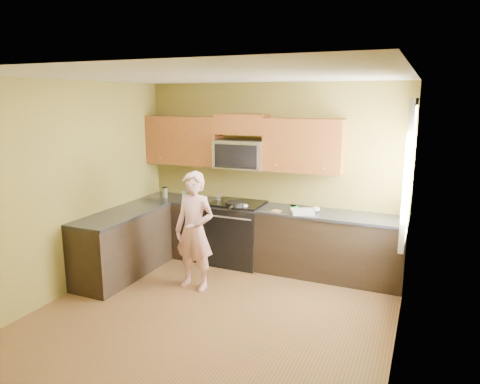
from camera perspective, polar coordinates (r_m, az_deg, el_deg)
The scene contains 26 objects.
floor at distance 5.33m, azimuth -3.69°, elevation -15.69°, with size 4.00×4.00×0.00m, color brown.
ceiling at distance 4.72m, azimuth -4.15°, elevation 14.71°, with size 4.00×4.00×0.00m, color white.
wall_back at distance 6.65m, azimuth 3.97°, elevation 2.29°, with size 4.00×4.00×0.00m, color olive.
wall_front at distance 3.28m, azimuth -20.25°, elevation -8.91°, with size 4.00×4.00×0.00m, color olive.
wall_left at distance 6.01m, azimuth -21.13°, elevation 0.43°, with size 4.00×4.00×0.00m, color olive.
wall_right at distance 4.34m, azimuth 20.34°, elevation -3.80°, with size 4.00×4.00×0.00m, color olive.
cabinet_back_run at distance 6.60m, azimuth 2.99°, elevation -5.94°, with size 4.00×0.60×0.88m, color black.
cabinet_left_run at distance 6.48m, azimuth -14.89°, elevation -6.67°, with size 0.60×1.60×0.88m, color black.
countertop_back at distance 6.46m, azimuth 3.00°, elevation -2.08°, with size 4.00×0.62×0.04m, color black.
countertop_left at distance 6.35m, azimuth -15.04°, elevation -2.75°, with size 0.62×1.60×0.04m, color black.
stove at distance 6.71m, azimuth -0.30°, elevation -5.30°, with size 0.76×0.65×0.95m, color black, non-canonical shape.
microwave at distance 6.60m, azimuth 0.12°, elevation 3.11°, with size 0.76×0.40×0.42m, color silver, non-canonical shape.
upper_cab_left at distance 7.07m, azimuth -7.18°, elevation 3.62°, with size 1.22×0.33×0.75m, color brown, non-canonical shape.
upper_cab_right at distance 6.32m, azimuth 8.11°, elevation 2.59°, with size 1.12×0.33×0.75m, color brown, non-canonical shape.
upper_cab_over_mw at distance 6.56m, azimuth 0.25°, elevation 8.77°, with size 0.76×0.33×0.30m, color brown.
window at distance 5.46m, azimuth 21.11°, elevation 2.51°, with size 0.06×1.06×1.66m, color white, non-canonical shape.
woman at distance 5.79m, azimuth -5.90°, elevation -5.04°, with size 0.57×0.38×1.56m, color #E87479.
frying_pan at distance 6.36m, azimuth -0.66°, elevation -1.83°, with size 0.28×0.48×0.06m, color black, non-canonical shape.
butter_tub at distance 6.28m, azimuth 6.96°, elevation -2.38°, with size 0.12×0.12×0.09m, color yellow, non-canonical shape.
toast_slice at distance 6.19m, azimuth 4.72°, elevation -2.47°, with size 0.11×0.11×0.01m, color #B27F47.
napkin_a at distance 6.36m, azimuth 0.55°, elevation -1.84°, with size 0.11×0.12×0.06m, color silver.
napkin_b at distance 6.26m, azimuth 9.78°, elevation -2.21°, with size 0.12×0.13×0.07m, color silver.
dish_towel at distance 6.13m, azimuth 8.06°, elevation -2.53°, with size 0.30×0.24×0.05m, color white.
travel_mug at distance 7.13m, azimuth -9.65°, elevation -0.72°, with size 0.08×0.08×0.18m, color silver, non-canonical shape.
glass_b at distance 7.02m, azimuth -7.26°, elevation -0.35°, with size 0.07×0.07×0.12m, color silver.
glass_c at distance 6.75m, azimuth -2.80°, elevation -0.77°, with size 0.07×0.07×0.12m, color silver.
Camera 1 is at (2.16, -4.19, 2.49)m, focal length 33.00 mm.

